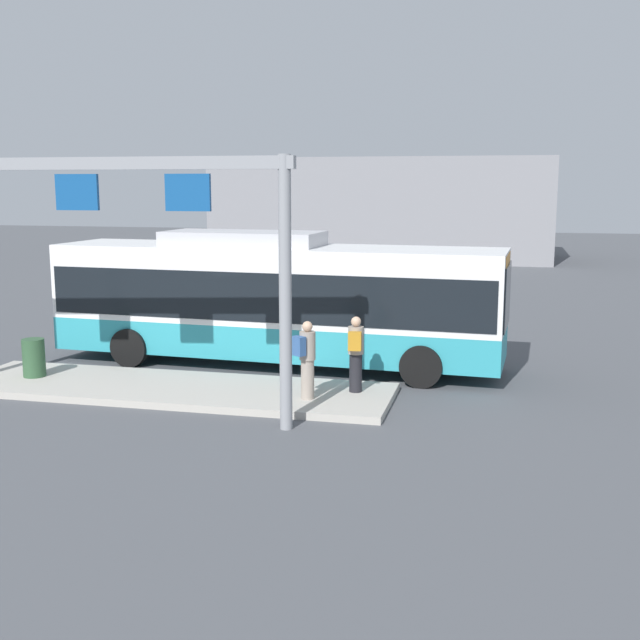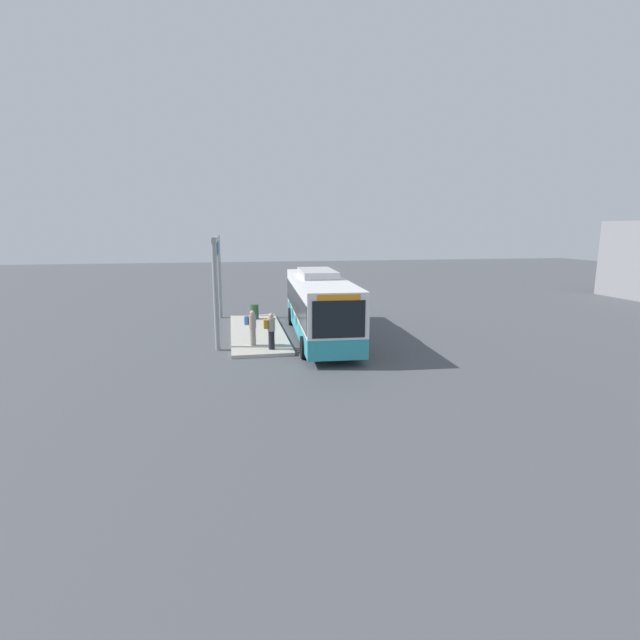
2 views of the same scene
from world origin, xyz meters
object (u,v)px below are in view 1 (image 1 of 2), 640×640
bus_main (275,296)px  trash_bin (34,358)px  person_waiting_near (306,358)px  person_boarding (356,352)px

bus_main → trash_bin: 6.04m
person_waiting_near → trash_bin: size_ratio=1.86×
person_boarding → bus_main: bearing=38.4°
person_waiting_near → trash_bin: person_waiting_near is taller
person_boarding → trash_bin: person_boarding is taller
bus_main → trash_bin: bearing=-145.5°
person_boarding → person_waiting_near: same height
bus_main → trash_bin: (-5.05, -3.10, -1.20)m
bus_main → person_boarding: bearing=-43.3°
person_boarding → trash_bin: 7.69m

